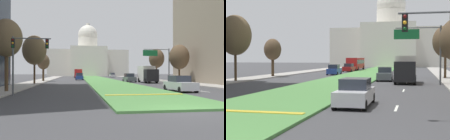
# 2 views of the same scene
# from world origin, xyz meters

# --- Properties ---
(ground_plane) EXTENTS (260.00, 260.00, 0.00)m
(ground_plane) POSITION_xyz_m (0.00, 55.43, 0.00)
(ground_plane) COLOR #3D3D3F
(grass_median) EXTENTS (7.58, 99.77, 0.14)m
(grass_median) POSITION_xyz_m (0.00, 49.88, 0.07)
(grass_median) COLOR #4C8442
(grass_median) RESTS_ON ground_plane
(median_curb_nose) EXTENTS (6.82, 0.50, 0.04)m
(median_curb_nose) POSITION_xyz_m (0.00, 7.89, 0.16)
(median_curb_nose) COLOR gold
(median_curb_nose) RESTS_ON grass_median
(lane_dashes_right) EXTENTS (0.16, 58.23, 0.01)m
(lane_dashes_right) POSITION_xyz_m (7.77, 42.03, 0.00)
(lane_dashes_right) COLOR silver
(lane_dashes_right) RESTS_ON ground_plane
(sidewalk_left) EXTENTS (4.00, 99.77, 0.15)m
(sidewalk_left) POSITION_xyz_m (-13.74, 44.34, 0.07)
(sidewalk_left) COLOR #9E9991
(sidewalk_left) RESTS_ON ground_plane
(sidewalk_right) EXTENTS (4.00, 99.77, 0.15)m
(sidewalk_right) POSITION_xyz_m (13.74, 44.34, 0.07)
(sidewalk_right) COLOR #9E9991
(sidewalk_right) RESTS_ON ground_plane
(capitol_building) EXTENTS (39.25, 23.96, 27.50)m
(capitol_building) POSITION_xyz_m (0.00, 109.93, 8.25)
(capitol_building) COLOR silver
(capitol_building) RESTS_ON ground_plane
(traffic_light_near_left) EXTENTS (3.34, 0.35, 5.20)m
(traffic_light_near_left) POSITION_xyz_m (-10.40, 9.87, 3.80)
(traffic_light_near_left) COLOR #515456
(traffic_light_near_left) RESTS_ON ground_plane
(overhead_guide_sign) EXTENTS (5.17, 0.20, 6.50)m
(overhead_guide_sign) POSITION_xyz_m (9.57, 30.25, 4.63)
(overhead_guide_sign) COLOR #515456
(overhead_guide_sign) RESTS_ON ground_plane
(street_tree_left_near) EXTENTS (3.09, 3.09, 7.49)m
(street_tree_left_near) POSITION_xyz_m (-12.80, 13.51, 5.51)
(street_tree_left_near) COLOR #4C3823
(street_tree_left_near) RESTS_ON ground_plane
(street_tree_left_mid) EXTENTS (3.95, 3.95, 8.21)m
(street_tree_left_mid) POSITION_xyz_m (-12.76, 29.09, 5.72)
(street_tree_left_mid) COLOR #4C3823
(street_tree_left_mid) RESTS_ON ground_plane
(street_tree_right_mid) EXTENTS (3.66, 3.66, 7.16)m
(street_tree_right_mid) POSITION_xyz_m (13.03, 29.30, 4.85)
(street_tree_right_mid) COLOR #4C3823
(street_tree_right_mid) RESTS_ON ground_plane
(street_tree_left_far) EXTENTS (2.66, 2.66, 5.93)m
(street_tree_left_far) POSITION_xyz_m (-12.85, 40.20, 4.20)
(street_tree_left_far) COLOR #4C3823
(street_tree_left_far) RESTS_ON ground_plane
(street_tree_right_far) EXTENTS (3.57, 3.57, 7.47)m
(street_tree_right_far) POSITION_xyz_m (12.78, 40.93, 5.21)
(street_tree_right_far) COLOR #4C3823
(street_tree_right_far) RESTS_ON ground_plane
(sedan_lead_stopped) EXTENTS (2.01, 4.66, 1.70)m
(sedan_lead_stopped) POSITION_xyz_m (5.22, 12.27, 0.80)
(sedan_lead_stopped) COLOR #BCBCC1
(sedan_lead_stopped) RESTS_ON ground_plane
(sedan_midblock) EXTENTS (2.03, 4.46, 1.77)m
(sedan_midblock) POSITION_xyz_m (4.94, 35.28, 0.83)
(sedan_midblock) COLOR #4C5156
(sedan_midblock) RESTS_ON ground_plane
(sedan_distant) EXTENTS (1.99, 4.22, 1.81)m
(sedan_distant) POSITION_xyz_m (-5.08, 48.48, 0.84)
(sedan_distant) COLOR navy
(sedan_distant) RESTS_ON ground_plane
(sedan_far_horizon) EXTENTS (2.12, 4.65, 1.77)m
(sedan_far_horizon) POSITION_xyz_m (-5.11, 61.73, 0.83)
(sedan_far_horizon) COLOR maroon
(sedan_far_horizon) RESTS_ON ground_plane
(sedan_very_far) EXTENTS (2.03, 4.61, 1.70)m
(sedan_very_far) POSITION_xyz_m (7.55, 75.59, 0.80)
(sedan_very_far) COLOR #BCBCC1
(sedan_very_far) RESTS_ON ground_plane
(box_truck_delivery) EXTENTS (2.40, 6.40, 3.20)m
(box_truck_delivery) POSITION_xyz_m (7.66, 31.74, 1.68)
(box_truck_delivery) COLOR black
(box_truck_delivery) RESTS_ON ground_plane
(city_bus) EXTENTS (2.62, 11.00, 2.95)m
(city_bus) POSITION_xyz_m (-5.22, 70.36, 1.77)
(city_bus) COLOR #B21E1E
(city_bus) RESTS_ON ground_plane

